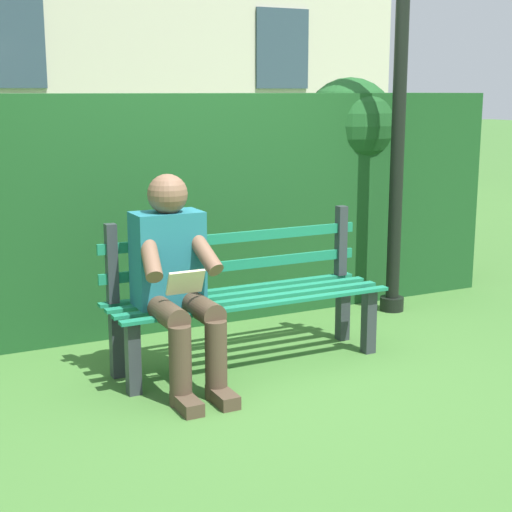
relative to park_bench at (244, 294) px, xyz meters
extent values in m
plane|color=#3D6B2D|center=(0.00, 0.06, -0.42)|extent=(60.00, 60.00, 0.00)
cube|color=#2D3338|center=(-0.76, 0.20, -0.21)|extent=(0.07, 0.07, 0.41)
cube|color=#2D3338|center=(0.76, 0.20, -0.21)|extent=(0.07, 0.07, 0.41)
cube|color=#2D3338|center=(-0.76, -0.09, -0.21)|extent=(0.07, 0.07, 0.41)
cube|color=#2D3338|center=(0.76, -0.09, -0.21)|extent=(0.07, 0.07, 0.41)
cube|color=#197251|center=(0.00, -0.14, 0.00)|extent=(1.67, 0.06, 0.02)
cube|color=#197251|center=(0.00, -0.01, 0.00)|extent=(1.67, 0.06, 0.02)
cube|color=#197251|center=(0.00, 0.12, 0.00)|extent=(1.67, 0.06, 0.02)
cube|color=#197251|center=(0.00, 0.25, 0.00)|extent=(1.67, 0.06, 0.02)
cube|color=#2D3338|center=(-0.76, -0.13, 0.23)|extent=(0.06, 0.06, 0.45)
cube|color=#2D3338|center=(0.76, -0.13, 0.23)|extent=(0.06, 0.06, 0.45)
cube|color=#197251|center=(0.00, -0.13, 0.15)|extent=(1.67, 0.02, 0.06)
cube|color=#197251|center=(0.00, -0.13, 0.32)|extent=(1.67, 0.02, 0.06)
cube|color=#1E6672|center=(0.49, 0.04, 0.27)|extent=(0.38, 0.22, 0.52)
sphere|color=brown|center=(0.49, 0.06, 0.63)|extent=(0.22, 0.22, 0.22)
cylinder|color=#473828|center=(0.39, 0.25, 0.03)|extent=(0.13, 0.42, 0.13)
cylinder|color=#473828|center=(0.59, 0.25, 0.03)|extent=(0.13, 0.42, 0.13)
cylinder|color=#473828|center=(0.39, 0.46, -0.20)|extent=(0.12, 0.12, 0.43)
cylinder|color=#473828|center=(0.59, 0.46, -0.20)|extent=(0.12, 0.12, 0.43)
cube|color=#473828|center=(0.39, 0.54, -0.38)|extent=(0.10, 0.24, 0.07)
cube|color=#473828|center=(0.59, 0.54, -0.38)|extent=(0.10, 0.24, 0.07)
cylinder|color=brown|center=(0.34, 0.18, 0.33)|extent=(0.14, 0.32, 0.26)
cylinder|color=brown|center=(0.64, 0.18, 0.33)|extent=(0.14, 0.32, 0.26)
cube|color=beige|center=(0.49, 0.30, 0.19)|extent=(0.20, 0.07, 0.13)
cube|color=#19471E|center=(0.19, -1.16, 0.37)|extent=(5.31, 0.79, 1.57)
sphere|color=#19471E|center=(-1.40, -1.04, 0.92)|extent=(0.71, 0.71, 0.71)
cube|color=#334756|center=(-4.02, -6.90, 1.81)|extent=(0.90, 0.04, 1.20)
cube|color=#334756|center=(0.05, -6.90, 1.81)|extent=(0.90, 0.04, 1.20)
cylinder|color=black|center=(-1.46, -0.51, -0.37)|extent=(0.17, 0.17, 0.10)
cylinder|color=black|center=(-1.46, -0.51, 1.34)|extent=(0.10, 0.10, 3.51)
camera|label=1|loc=(1.95, 4.03, 1.18)|focal=54.98mm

